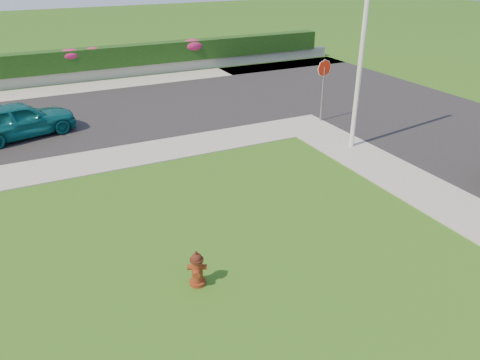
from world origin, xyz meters
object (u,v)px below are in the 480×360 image
sedan_teal (19,120)px  stop_sign (324,76)px  utility_pole (362,52)px  fire_hydrant (197,269)px

sedan_teal → stop_sign: stop_sign is taller
sedan_teal → stop_sign: size_ratio=1.56×
utility_pole → stop_sign: size_ratio=2.64×
sedan_teal → utility_pole: utility_pole is taller
utility_pole → stop_sign: 3.28m
fire_hydrant → stop_sign: size_ratio=0.32×
utility_pole → fire_hydrant: bearing=-148.4°
sedan_teal → utility_pole: (10.60, -6.21, 2.66)m
sedan_teal → stop_sign: (11.24, -3.35, 1.18)m
fire_hydrant → sedan_teal: bearing=128.2°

